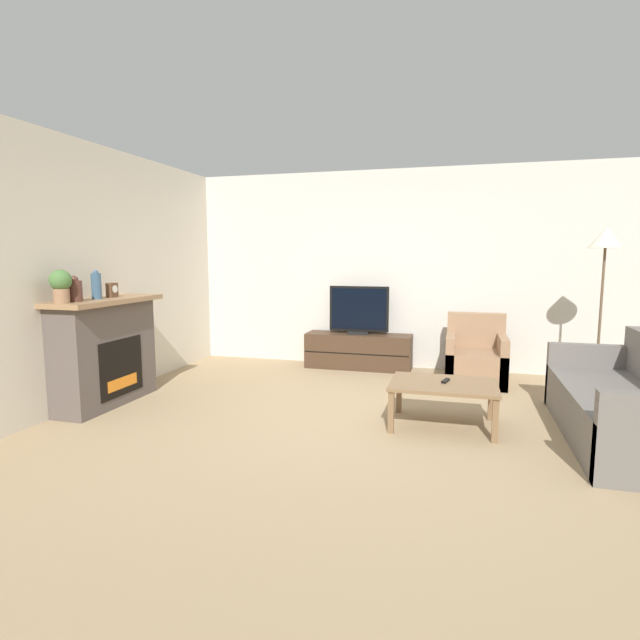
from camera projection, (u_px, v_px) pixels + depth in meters
ground_plane at (356, 422)px, 4.65m from camera, size 24.00×24.00×0.00m
wall_back at (393, 270)px, 6.87m from camera, size 12.00×0.06×2.70m
wall_left at (92, 274)px, 5.24m from camera, size 0.06×12.00×2.70m
fireplace at (105, 351)px, 5.15m from camera, size 0.49×1.31×1.11m
mantel_vase_left at (75, 290)px, 4.68m from camera, size 0.14×0.14×0.25m
mantel_vase_centre_left at (96, 285)px, 4.96m from camera, size 0.10×0.10×0.29m
mantel_clock at (112, 290)px, 5.19m from camera, size 0.08×0.11×0.15m
potted_plant at (61, 284)px, 4.52m from camera, size 0.19×0.19×0.31m
tv_stand at (358, 351)px, 6.86m from camera, size 1.44×0.42×0.48m
tv at (359, 312)px, 6.78m from camera, size 0.82×0.18×0.65m
armchair at (476, 360)px, 6.08m from camera, size 0.70×0.76×0.83m
coffee_table at (443, 388)px, 4.49m from camera, size 0.94×0.68×0.40m
remote at (446, 381)px, 4.52m from camera, size 0.08×0.16×0.02m
couch at (628, 408)px, 4.13m from camera, size 0.87×2.03×0.85m
floor_lamp at (605, 249)px, 5.30m from camera, size 0.35×0.35×1.84m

